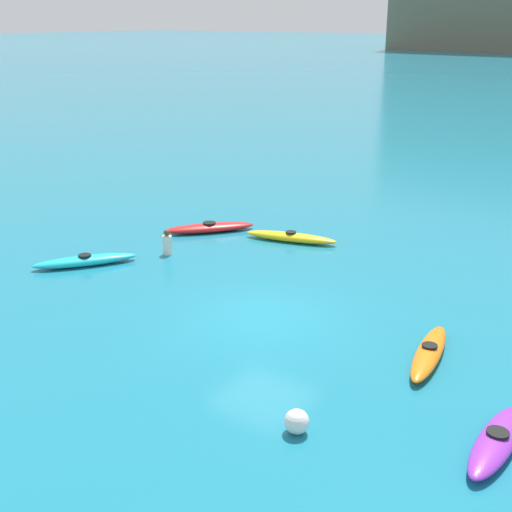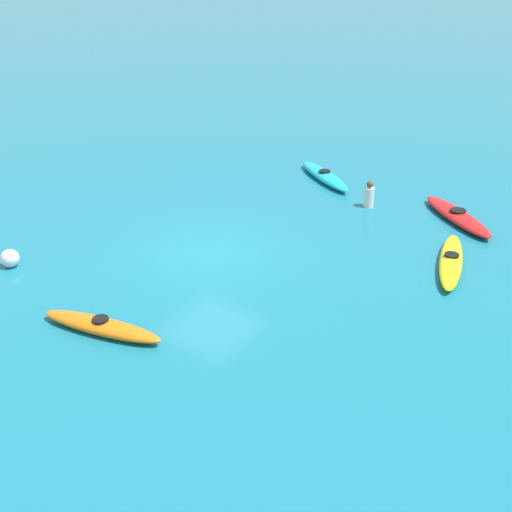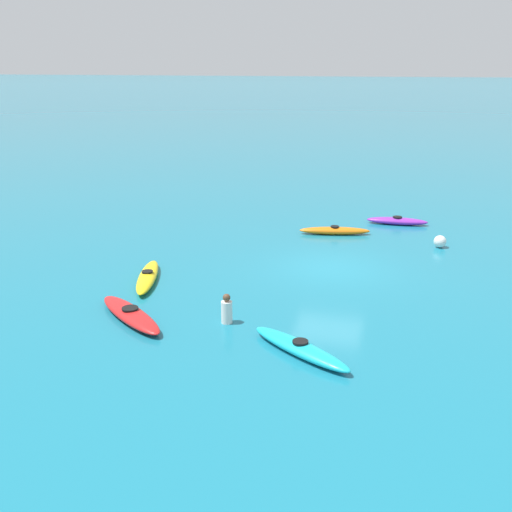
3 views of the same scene
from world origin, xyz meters
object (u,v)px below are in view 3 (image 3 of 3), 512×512
kayak_cyan (300,348)px  kayak_orange (335,231)px  kayak_red (130,314)px  kayak_purple (397,221)px  kayak_yellow (148,277)px  buoy_white (440,241)px  person_near_shore (227,310)px

kayak_cyan → kayak_orange: 11.50m
kayak_red → kayak_purple: 14.78m
kayak_red → kayak_yellow: 3.21m
kayak_yellow → buoy_white: bearing=-55.3°
kayak_orange → kayak_red: size_ratio=0.99×
kayak_yellow → buoy_white: size_ratio=6.86×
kayak_yellow → person_near_shore: person_near_shore is taller
kayak_purple → buoy_white: bearing=-150.8°
buoy_white → person_near_shore: (-9.26, 6.02, 0.14)m
kayak_cyan → buoy_white: size_ratio=6.29×
kayak_red → kayak_orange: bearing=-22.7°
kayak_purple → kayak_yellow: size_ratio=0.82×
kayak_cyan → buoy_white: buoy_white is taller
kayak_cyan → person_near_shore: 2.77m
kayak_purple → kayak_cyan: bearing=172.6°
kayak_orange → kayak_red: bearing=157.3°
kayak_cyan → kayak_red: size_ratio=1.00×
kayak_red → kayak_purple: size_ratio=1.12×
kayak_cyan → kayak_orange: same height
kayak_orange → kayak_purple: (2.42, -2.54, 0.00)m
kayak_purple → person_near_shore: 13.21m
kayak_red → buoy_white: bearing=-42.0°
kayak_purple → kayak_yellow: same height
kayak_orange → person_near_shore: person_near_shore is taller
kayak_purple → buoy_white: (-3.26, -1.82, 0.08)m
kayak_yellow → kayak_orange: bearing=-35.2°
kayak_yellow → kayak_red: bearing=-164.0°
kayak_cyan → buoy_white: bearing=-18.8°
buoy_white → kayak_red: bearing=138.0°
kayak_cyan → buoy_white: 11.23m
kayak_orange → buoy_white: bearing=-100.9°
kayak_red → buoy_white: 13.14m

